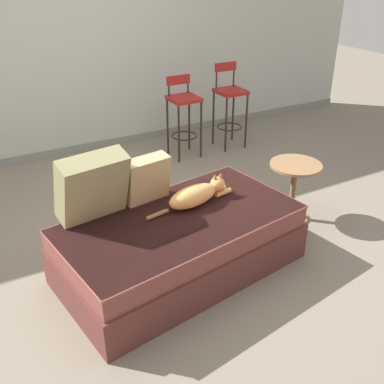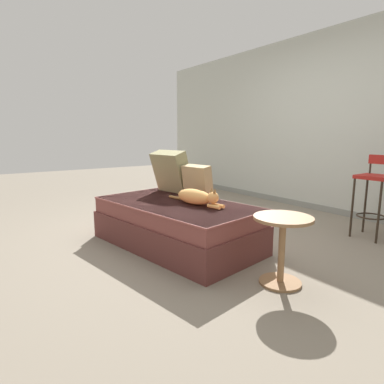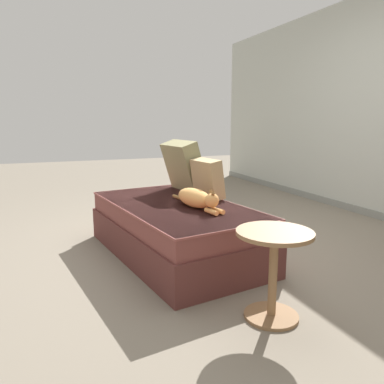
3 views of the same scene
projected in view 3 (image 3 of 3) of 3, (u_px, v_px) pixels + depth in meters
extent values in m
plane|color=slate|center=(217.00, 249.00, 3.38)|extent=(16.00, 16.00, 0.00)
cube|color=brown|center=(175.00, 238.00, 3.21)|extent=(1.85, 1.17, 0.29)
cube|color=brown|center=(175.00, 213.00, 3.17)|extent=(1.80, 1.12, 0.16)
cube|color=brown|center=(174.00, 205.00, 3.15)|extent=(1.82, 1.14, 0.02)
cube|color=#847F56|center=(184.00, 166.00, 3.68)|extent=(0.51, 0.37, 0.50)
cube|color=tan|center=(207.00, 179.00, 3.33)|extent=(0.36, 0.22, 0.35)
ellipsoid|color=tan|center=(194.00, 198.00, 3.03)|extent=(0.44, 0.25, 0.15)
sphere|color=tan|center=(212.00, 200.00, 2.82)|extent=(0.11, 0.11, 0.11)
cone|color=brown|center=(211.00, 190.00, 2.83)|extent=(0.03, 0.03, 0.04)
cone|color=brown|center=(213.00, 192.00, 2.78)|extent=(0.03, 0.03, 0.04)
cylinder|color=tan|center=(211.00, 212.00, 2.79)|extent=(0.14, 0.06, 0.04)
cylinder|color=tan|center=(218.00, 211.00, 2.82)|extent=(0.14, 0.06, 0.04)
cylinder|color=brown|center=(179.00, 197.00, 3.30)|extent=(0.18, 0.06, 0.03)
cylinder|color=olive|center=(273.00, 277.00, 2.16)|extent=(0.05, 0.05, 0.51)
cylinder|color=olive|center=(271.00, 316.00, 2.21)|extent=(0.32, 0.32, 0.02)
cylinder|color=olive|center=(275.00, 233.00, 2.11)|extent=(0.44, 0.44, 0.02)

